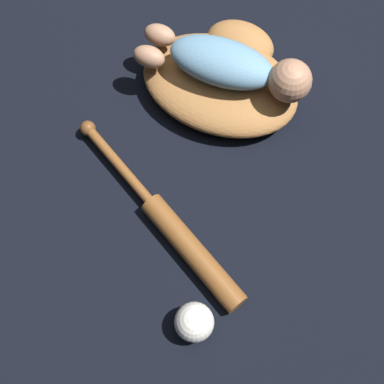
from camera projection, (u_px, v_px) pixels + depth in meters
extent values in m
plane|color=black|center=(212.00, 102.00, 1.23)|extent=(6.00, 6.00, 0.00)
ellipsoid|color=#A8703D|center=(220.00, 84.00, 1.20)|extent=(0.43, 0.36, 0.08)
ellipsoid|color=#A8703D|center=(240.00, 44.00, 1.24)|extent=(0.19, 0.16, 0.08)
ellipsoid|color=#6693B2|center=(222.00, 62.00, 1.12)|extent=(0.25, 0.17, 0.08)
sphere|color=tan|center=(291.00, 81.00, 1.10)|extent=(0.09, 0.09, 0.09)
ellipsoid|color=tan|center=(160.00, 35.00, 1.17)|extent=(0.08, 0.07, 0.05)
ellipsoid|color=tan|center=(150.00, 57.00, 1.15)|extent=(0.08, 0.07, 0.05)
cylinder|color=brown|center=(194.00, 252.00, 1.06)|extent=(0.22, 0.23, 0.05)
cylinder|color=brown|center=(119.00, 164.00, 1.14)|extent=(0.17, 0.18, 0.02)
sphere|color=brown|center=(88.00, 128.00, 1.17)|extent=(0.03, 0.03, 0.03)
sphere|color=white|center=(195.00, 322.00, 1.00)|extent=(0.08, 0.08, 0.08)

